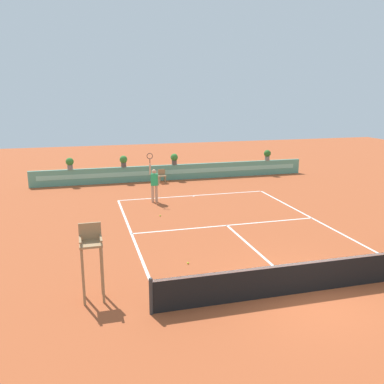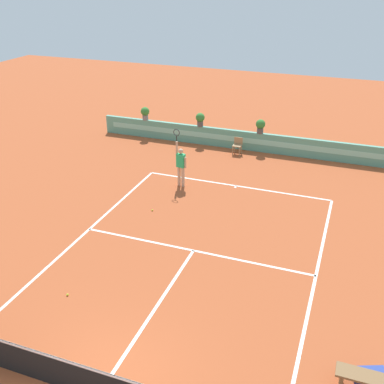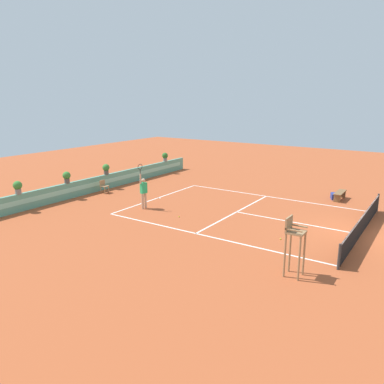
{
  "view_description": "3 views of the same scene",
  "coord_description": "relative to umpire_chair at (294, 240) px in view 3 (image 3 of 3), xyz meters",
  "views": [
    {
      "loc": [
        -5.96,
        -9.61,
        5.58
      ],
      "look_at": [
        -0.92,
        8.74,
        1.0
      ],
      "focal_mm": 38.79,
      "sensor_mm": 36.0,
      "label": 1
    },
    {
      "loc": [
        4.55,
        -6.02,
        8.79
      ],
      "look_at": [
        -0.92,
        8.74,
        1.0
      ],
      "focal_mm": 43.04,
      "sensor_mm": 36.0,
      "label": 2
    },
    {
      "loc": [
        -18.04,
        -2.65,
        6.11
      ],
      "look_at": [
        -0.92,
        8.74,
        1.0
      ],
      "focal_mm": 35.62,
      "sensor_mm": 36.0,
      "label": 3
    }
  ],
  "objects": [
    {
      "name": "tennis_ball_mid_court",
      "position": [
        3.13,
        1.59,
        -1.31
      ],
      "size": [
        0.07,
        0.07,
        0.07
      ],
      "primitive_type": "sphere",
      "color": "#CCE033",
      "rests_on": "ground"
    },
    {
      "name": "ball_kid_chair",
      "position": [
        4.82,
        14.39,
        -0.86
      ],
      "size": [
        0.44,
        0.44,
        0.85
      ],
      "color": "#99754C",
      "rests_on": "ground"
    },
    {
      "name": "umpire_chair",
      "position": [
        0.0,
        0.0,
        0.0
      ],
      "size": [
        0.6,
        0.6,
        2.14
      ],
      "color": "#99754C",
      "rests_on": "ground"
    },
    {
      "name": "net",
      "position": [
        5.81,
        -1.26,
        -0.83
      ],
      "size": [
        8.92,
        0.1,
        1.0
      ],
      "color": "#333333",
      "rests_on": "ground"
    },
    {
      "name": "bench_courtside",
      "position": [
        11.59,
        1.04,
        -0.97
      ],
      "size": [
        1.6,
        0.44,
        0.51
      ],
      "color": "brown",
      "rests_on": "ground"
    },
    {
      "name": "potted_plant_far_left",
      "position": [
        -0.73,
        15.13,
        0.07
      ],
      "size": [
        0.48,
        0.48,
        0.72
      ],
      "color": "gray",
      "rests_on": "back_wall_barrier"
    },
    {
      "name": "potted_plant_far_right",
      "position": [
        12.38,
        15.13,
        0.07
      ],
      "size": [
        0.48,
        0.48,
        0.72
      ],
      "color": "gray",
      "rests_on": "back_wall_barrier"
    },
    {
      "name": "potted_plant_left",
      "position": [
        2.52,
        15.13,
        0.07
      ],
      "size": [
        0.48,
        0.48,
        0.72
      ],
      "color": "#514C47",
      "rests_on": "back_wall_barrier"
    },
    {
      "name": "potted_plant_centre",
      "position": [
        5.79,
        15.13,
        0.07
      ],
      "size": [
        0.48,
        0.48,
        0.72
      ],
      "color": "#514C47",
      "rests_on": "back_wall_barrier"
    },
    {
      "name": "ground_plane",
      "position": [
        5.81,
        4.74,
        -1.34
      ],
      "size": [
        60.0,
        60.0,
        0.0
      ],
      "primitive_type": "plane",
      "color": "#A84C28"
    },
    {
      "name": "back_wall_barrier",
      "position": [
        5.81,
        15.12,
        -0.84
      ],
      "size": [
        18.0,
        0.21,
        1.0
      ],
      "color": "#599E84",
      "rests_on": "ground"
    },
    {
      "name": "court_lines",
      "position": [
        5.81,
        5.45,
        -1.34
      ],
      "size": [
        8.32,
        11.94,
        0.01
      ],
      "color": "white",
      "rests_on": "ground"
    },
    {
      "name": "tennis_player",
      "position": [
        3.5,
        9.81,
        -0.29
      ],
      "size": [
        0.61,
        0.28,
        2.58
      ],
      "color": "tan",
      "rests_on": "ground"
    },
    {
      "name": "gear_bag",
      "position": [
        11.58,
        1.36,
        -1.16
      ],
      "size": [
        0.78,
        0.6,
        0.36
      ],
      "primitive_type": "cube",
      "rotation": [
        0.0,
        0.0,
        0.38
      ],
      "color": "navy",
      "rests_on": "ground"
    },
    {
      "name": "tennis_ball_near_baseline",
      "position": [
        3.29,
        7.23,
        -1.31
      ],
      "size": [
        0.07,
        0.07,
        0.07
      ],
      "primitive_type": "sphere",
      "color": "#CCE033",
      "rests_on": "ground"
    }
  ]
}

